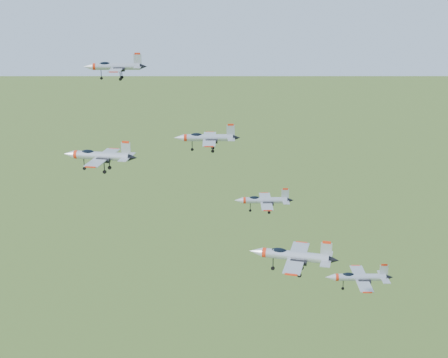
# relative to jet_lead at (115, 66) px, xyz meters

# --- Properties ---
(jet_lead) EXTENTS (12.59, 10.69, 3.41)m
(jet_lead) POSITION_rel_jet_lead_xyz_m (0.00, 0.00, 0.00)
(jet_lead) COLOR #ABB0B8
(jet_left_high) EXTENTS (11.42, 9.68, 3.09)m
(jet_left_high) POSITION_rel_jet_lead_xyz_m (23.42, -15.00, -9.24)
(jet_left_high) COLOR #ABB0B8
(jet_right_high) EXTENTS (11.66, 9.65, 3.12)m
(jet_right_high) POSITION_rel_jet_lead_xyz_m (12.20, -33.66, -7.97)
(jet_right_high) COLOR #ABB0B8
(jet_left_low) EXTENTS (10.99, 9.32, 2.98)m
(jet_left_low) POSITION_rel_jet_lead_xyz_m (32.44, -8.56, -22.31)
(jet_left_low) COLOR #ABB0B8
(jet_right_low) EXTENTS (14.04, 11.52, 3.77)m
(jet_right_low) POSITION_rel_jet_lead_xyz_m (40.94, -27.64, -23.70)
(jet_right_low) COLOR #ABB0B8
(jet_trail) EXTENTS (11.84, 10.03, 3.20)m
(jet_trail) POSITION_rel_jet_lead_xyz_m (50.86, -14.85, -32.63)
(jet_trail) COLOR #ABB0B8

